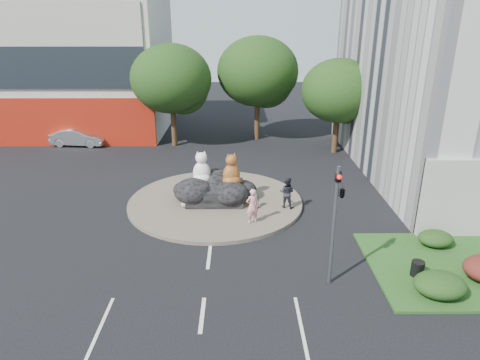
% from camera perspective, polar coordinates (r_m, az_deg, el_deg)
% --- Properties ---
extents(ground, '(120.00, 120.00, 0.00)m').
position_cam_1_polar(ground, '(16.29, -5.05, -17.50)').
color(ground, black).
rests_on(ground, ground).
extents(roundabout_island, '(10.00, 10.00, 0.20)m').
position_cam_1_polar(roundabout_island, '(24.86, -3.29, -2.88)').
color(roundabout_island, brown).
rests_on(roundabout_island, ground).
extents(rock_plinth, '(3.20, 2.60, 0.90)m').
position_cam_1_polar(rock_plinth, '(24.64, -3.32, -1.70)').
color(rock_plinth, black).
rests_on(rock_plinth, roundabout_island).
extents(shophouse_block, '(25.20, 12.30, 17.40)m').
position_cam_1_polar(shophouse_block, '(45.16, -26.45, 13.81)').
color(shophouse_block, beige).
rests_on(shophouse_block, ground).
extents(tree_left, '(6.46, 6.46, 8.27)m').
position_cam_1_polar(tree_left, '(35.51, -9.01, 12.77)').
color(tree_left, '#382314').
rests_on(tree_left, ground).
extents(tree_mid, '(6.84, 6.84, 8.76)m').
position_cam_1_polar(tree_mid, '(37.11, 2.49, 13.82)').
color(tree_mid, '#382314').
rests_on(tree_mid, ground).
extents(tree_right, '(5.70, 5.70, 7.30)m').
position_cam_1_polar(tree_right, '(34.14, 13.09, 11.12)').
color(tree_right, '#382314').
rests_on(tree_right, ground).
extents(hedge_near_green, '(2.00, 1.60, 0.90)m').
position_cam_1_polar(hedge_near_green, '(18.39, 25.13, -12.53)').
color(hedge_near_green, '#143310').
rests_on(hedge_near_green, grass_verge).
extents(hedge_back_green, '(1.60, 1.28, 0.72)m').
position_cam_1_polar(hedge_back_green, '(22.01, 24.64, -7.10)').
color(hedge_back_green, '#143310').
rests_on(hedge_back_green, grass_verge).
extents(traffic_light, '(0.44, 1.24, 5.00)m').
position_cam_1_polar(traffic_light, '(16.52, 13.01, -2.75)').
color(traffic_light, '#595B60').
rests_on(traffic_light, ground).
extents(street_lamp, '(2.34, 0.22, 8.06)m').
position_cam_1_polar(street_lamp, '(24.35, 28.05, 5.25)').
color(street_lamp, '#595B60').
rests_on(street_lamp, ground).
extents(cat_white, '(1.28, 1.15, 1.94)m').
position_cam_1_polar(cat_white, '(24.58, -5.15, 1.73)').
color(cat_white, white).
rests_on(cat_white, rock_plinth).
extents(cat_tabby, '(1.46, 1.38, 1.92)m').
position_cam_1_polar(cat_tabby, '(24.17, -1.15, 1.45)').
color(cat_tabby, '#BB5027').
rests_on(cat_tabby, rock_plinth).
extents(kitten_calico, '(0.82, 0.80, 1.03)m').
position_cam_1_polar(kitten_calico, '(23.89, -7.28, -2.43)').
color(kitten_calico, silver).
rests_on(kitten_calico, roundabout_island).
extents(kitten_white, '(0.71, 0.71, 0.90)m').
position_cam_1_polar(kitten_white, '(23.60, 1.88, -2.73)').
color(kitten_white, silver).
rests_on(kitten_white, roundabout_island).
extents(pedestrian_pink, '(0.79, 0.68, 1.85)m').
position_cam_1_polar(pedestrian_pink, '(21.76, 1.65, -3.48)').
color(pedestrian_pink, pink).
rests_on(pedestrian_pink, roundabout_island).
extents(pedestrian_dark, '(1.04, 0.93, 1.76)m').
position_cam_1_polar(pedestrian_dark, '(23.65, 6.27, -1.67)').
color(pedestrian_dark, black).
rests_on(pedestrian_dark, roundabout_island).
extents(parked_car, '(4.59, 1.94, 1.47)m').
position_cam_1_polar(parked_car, '(38.38, -20.74, 5.39)').
color(parked_car, '#B5B9BD').
rests_on(parked_car, ground).
extents(litter_bin, '(0.60, 0.60, 0.64)m').
position_cam_1_polar(litter_bin, '(19.35, 22.58, -10.85)').
color(litter_bin, black).
rests_on(litter_bin, grass_verge).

